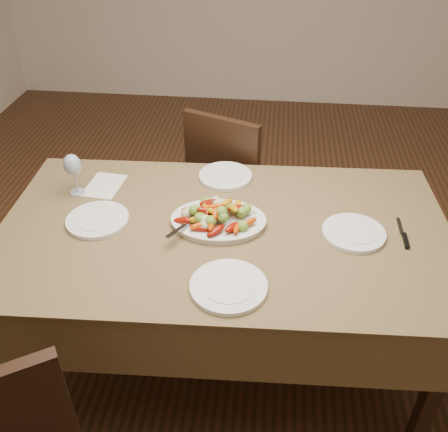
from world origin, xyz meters
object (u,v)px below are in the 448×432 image
serving_platter (218,222)px  plate_far (225,176)px  plate_right (354,233)px  chair_far (238,182)px  wine_glass (74,173)px  dining_table (224,295)px  plate_near (229,287)px  plate_left (98,220)px

serving_platter → plate_far: size_ratio=1.52×
serving_platter → plate_right: (0.54, -0.01, -0.00)m
chair_far → plate_far: bearing=108.9°
wine_glass → plate_far: bearing=17.1°
wine_glass → chair_far: bearing=42.7°
plate_far → serving_platter: bearing=-88.4°
chair_far → wine_glass: (-0.67, -0.62, 0.39)m
dining_table → plate_near: plate_near is taller
plate_left → wine_glass: 0.27m
plate_near → dining_table: bearing=98.9°
plate_left → plate_right: bearing=1.5°
dining_table → plate_near: 0.52m
serving_platter → plate_near: size_ratio=1.38×
plate_left → wine_glass: size_ratio=1.25×
plate_right → plate_left: bearing=-178.5°
serving_platter → plate_far: 0.36m
dining_table → plate_left: plate_left is taller
plate_left → plate_far: same height
plate_left → plate_near: 0.67m
serving_platter → plate_near: serving_platter is taller
dining_table → plate_near: (0.05, -0.34, 0.39)m
plate_right → wine_glass: (-1.20, 0.18, 0.09)m
chair_far → plate_left: (-0.51, -0.82, 0.29)m
serving_platter → chair_far: bearing=89.0°
chair_far → plate_right: (0.53, -0.79, 0.29)m
plate_right → dining_table: bearing=-178.4°
plate_far → wine_glass: (-0.65, -0.20, 0.09)m
plate_near → chair_far: bearing=93.3°
plate_left → chair_far: bearing=58.1°
wine_glass → plate_near: bearing=-35.9°
serving_platter → plate_left: bearing=-175.6°
dining_table → chair_far: chair_far is taller
plate_right → plate_near: same height
serving_platter → plate_right: size_ratio=1.50×
plate_right → plate_near: bearing=-142.4°
plate_far → wine_glass: bearing=-162.9°
dining_table → plate_near: bearing=-81.1°
wine_glass → dining_table: bearing=-15.6°
plate_right → plate_far: 0.67m
plate_right → wine_glass: size_ratio=1.22×
serving_platter → plate_left: 0.50m
dining_table → wine_glass: (-0.68, 0.19, 0.48)m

